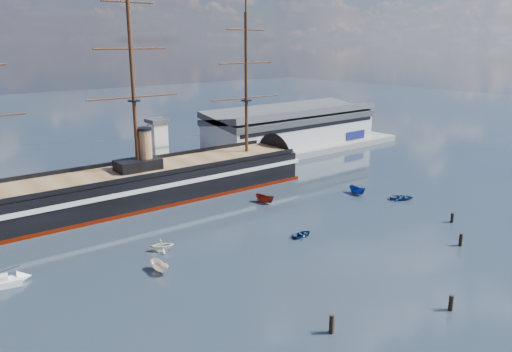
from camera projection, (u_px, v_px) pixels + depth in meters
ground at (222, 215)px, 108.61m from camera, size 600.00×600.00×0.00m
quay at (177, 175)px, 141.64m from camera, size 180.00×18.00×2.00m
warehouse at (291, 127)px, 171.77m from camera, size 63.00×21.00×11.60m
quay_tower at (158, 146)px, 132.56m from camera, size 5.00×5.00×15.00m
warship at (124, 188)px, 114.55m from camera, size 113.06×18.26×53.94m
motorboat_a at (160, 272)px, 81.97m from camera, size 5.79×2.25×2.30m
motorboat_b at (302, 236)px, 96.95m from camera, size 1.19×2.87×1.33m
motorboat_c at (265, 203)px, 117.06m from camera, size 6.32×3.53×2.39m
motorboat_d at (162, 251)px, 90.34m from camera, size 5.73×7.38×2.49m
motorboat_e at (401, 200)px, 119.38m from camera, size 3.33×3.47×1.60m
motorboat_f at (357, 194)px, 123.71m from camera, size 6.14×2.72×2.39m
piling_near_left at (331, 333)px, 64.92m from camera, size 0.64×0.64×3.33m
piling_near_mid at (450, 310)px, 70.43m from camera, size 0.64×0.64×3.04m
piling_near_right at (460, 246)px, 92.56m from camera, size 0.64×0.64×3.07m
piling_far_right at (452, 222)px, 104.47m from camera, size 0.64×0.64×2.76m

